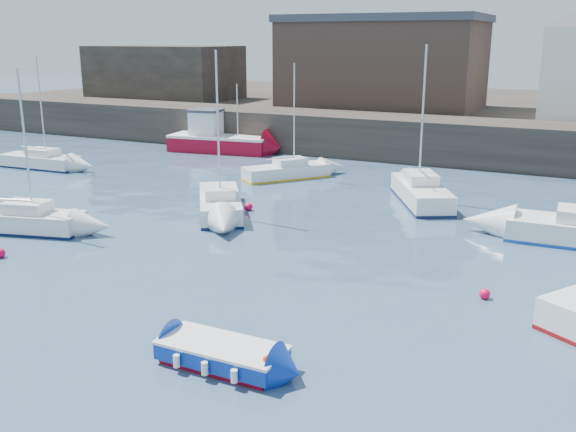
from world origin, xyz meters
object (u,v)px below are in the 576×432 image
at_px(fishing_boat, 217,138).
at_px(buoy_near, 1,258).
at_px(sailboat_h, 287,171).
at_px(buoy_mid, 484,298).
at_px(blue_dinghy, 222,354).
at_px(sailboat_a, 24,220).
at_px(sailboat_b, 220,203).
at_px(sailboat_e, 41,161).
at_px(sailboat_f, 421,192).
at_px(buoy_far, 249,210).

xyz_separation_m(fishing_boat, buoy_near, (5.43, -25.31, -1.01)).
relative_size(sailboat_h, buoy_mid, 19.07).
bearing_deg(blue_dinghy, sailboat_a, 155.22).
height_order(sailboat_b, buoy_near, sailboat_b).
bearing_deg(sailboat_e, buoy_near, -48.44).
bearing_deg(sailboat_h, blue_dinghy, -68.27).
relative_size(blue_dinghy, sailboat_f, 0.43).
bearing_deg(buoy_mid, sailboat_f, 113.80).
bearing_deg(blue_dinghy, buoy_mid, 54.57).
distance_m(buoy_near, buoy_mid, 18.81).
bearing_deg(fishing_boat, sailboat_e, -124.05).
xyz_separation_m(fishing_boat, buoy_mid, (23.77, -21.14, -1.01)).
bearing_deg(sailboat_f, buoy_far, -144.14).
distance_m(sailboat_b, sailboat_f, 10.80).
bearing_deg(sailboat_a, buoy_far, 45.68).
bearing_deg(sailboat_a, sailboat_h, 69.53).
bearing_deg(sailboat_a, sailboat_e, 133.52).
distance_m(fishing_boat, sailboat_b, 18.40).
height_order(sailboat_a, sailboat_e, sailboat_e).
distance_m(buoy_near, buoy_far, 12.08).
xyz_separation_m(sailboat_e, buoy_mid, (31.13, -10.25, -0.48)).
bearing_deg(sailboat_b, buoy_far, 43.42).
distance_m(sailboat_b, sailboat_h, 8.98).
relative_size(buoy_near, buoy_far, 0.94).
xyz_separation_m(sailboat_h, buoy_far, (1.67, -7.94, -0.46)).
bearing_deg(fishing_boat, buoy_mid, -41.65).
height_order(blue_dinghy, sailboat_a, sailboat_a).
height_order(blue_dinghy, fishing_boat, fishing_boat).
bearing_deg(sailboat_e, buoy_far, -11.31).
distance_m(fishing_boat, buoy_mid, 31.83).
bearing_deg(sailboat_h, sailboat_e, -165.51).
bearing_deg(sailboat_f, sailboat_b, -143.10).
bearing_deg(buoy_far, fishing_boat, 126.83).
relative_size(sailboat_e, sailboat_f, 0.90).
bearing_deg(blue_dinghy, sailboat_f, 89.18).
distance_m(sailboat_e, sailboat_h, 17.13).
distance_m(fishing_boat, sailboat_a, 22.48).
distance_m(sailboat_b, buoy_mid, 15.04).
distance_m(blue_dinghy, sailboat_f, 19.96).
distance_m(fishing_boat, buoy_far, 18.19).
xyz_separation_m(sailboat_a, sailboat_b, (6.41, 6.65, 0.01)).
bearing_deg(sailboat_e, sailboat_a, -46.48).
distance_m(sailboat_e, buoy_near, 19.28).
distance_m(sailboat_a, buoy_near, 3.74).
xyz_separation_m(buoy_near, buoy_far, (5.46, 10.77, 0.00)).
height_order(fishing_boat, sailboat_f, sailboat_f).
relative_size(sailboat_e, buoy_far, 17.29).
height_order(fishing_boat, buoy_far, fishing_boat).
xyz_separation_m(sailboat_f, buoy_near, (-13.02, -16.24, -0.58)).
relative_size(sailboat_b, sailboat_f, 0.97).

